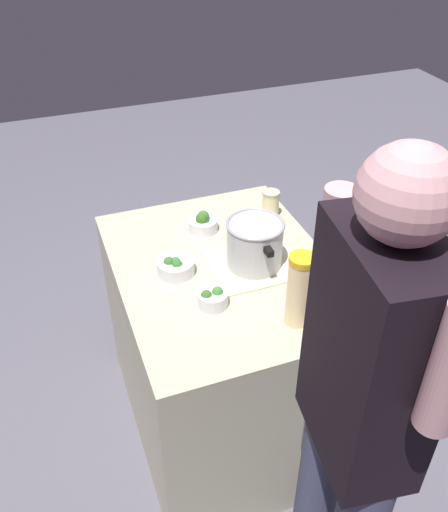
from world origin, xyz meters
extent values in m
plane|color=slate|center=(0.00, 0.00, 0.00)|extent=(8.00, 8.00, 0.00)
cube|color=#B9B494|center=(0.00, 0.00, 0.44)|extent=(1.03, 0.79, 0.89)
cube|color=beige|center=(0.03, 0.11, 0.89)|extent=(0.29, 0.34, 0.01)
cylinder|color=#B7B7BC|center=(0.03, 0.11, 0.98)|extent=(0.21, 0.21, 0.17)
torus|color=#99999E|center=(0.03, 0.11, 1.07)|extent=(0.21, 0.21, 0.01)
cube|color=black|center=(-0.09, 0.11, 1.03)|extent=(0.04, 0.02, 0.02)
cube|color=black|center=(0.15, 0.11, 1.03)|extent=(0.04, 0.02, 0.02)
cylinder|color=#F7D799|center=(0.36, 0.12, 1.01)|extent=(0.08, 0.08, 0.24)
cylinder|color=#F3A71A|center=(0.36, 0.12, 1.14)|extent=(0.09, 0.09, 0.02)
ellipsoid|color=yellow|center=(0.37, 0.12, 1.03)|extent=(0.04, 0.04, 0.01)
cylinder|color=beige|center=(-0.27, 0.31, 0.94)|extent=(0.07, 0.07, 0.11)
cylinder|color=#B2AD99|center=(-0.27, 0.31, 1.00)|extent=(0.07, 0.07, 0.01)
cylinder|color=silver|center=(-0.03, -0.18, 0.91)|extent=(0.14, 0.14, 0.05)
ellipsoid|color=#367D36|center=(-0.02, -0.18, 0.93)|extent=(0.04, 0.04, 0.04)
ellipsoid|color=#336F30|center=(-0.01, -0.18, 0.93)|extent=(0.04, 0.04, 0.05)
ellipsoid|color=#3A6C33|center=(-0.03, -0.20, 0.94)|extent=(0.04, 0.04, 0.05)
cylinder|color=silver|center=(0.19, -0.11, 0.91)|extent=(0.11, 0.11, 0.05)
ellipsoid|color=#396A29|center=(0.19, -0.13, 0.93)|extent=(0.04, 0.04, 0.05)
ellipsoid|color=#3C7F36|center=(0.19, -0.09, 0.94)|extent=(0.04, 0.04, 0.05)
cylinder|color=silver|center=(-0.26, 0.01, 0.91)|extent=(0.12, 0.12, 0.05)
ellipsoid|color=#36661F|center=(-0.26, 0.00, 0.94)|extent=(0.05, 0.05, 0.06)
ellipsoid|color=#32652F|center=(-0.25, 0.01, 0.93)|extent=(0.04, 0.04, 0.04)
ellipsoid|color=#367636|center=(-0.27, 0.01, 0.94)|extent=(0.05, 0.05, 0.06)
cylinder|color=#41435D|center=(0.73, 0.05, 0.45)|extent=(0.14, 0.14, 0.89)
cube|color=black|center=(0.83, 0.05, 1.22)|extent=(0.36, 0.24, 0.64)
sphere|color=#C79093|center=(0.83, 0.05, 1.64)|extent=(0.20, 0.20, 0.20)
cylinder|color=#C79093|center=(0.62, 0.05, 1.39)|extent=(0.08, 0.08, 0.30)
camera|label=1|loc=(1.53, -0.57, 2.14)|focal=38.70mm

